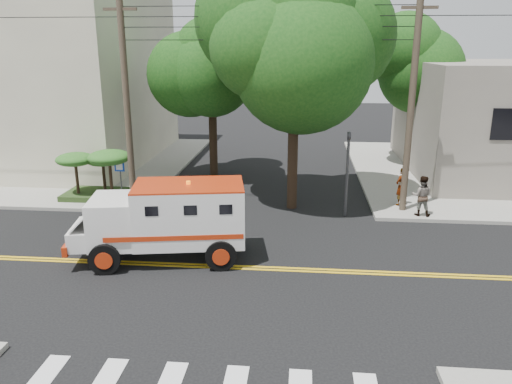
# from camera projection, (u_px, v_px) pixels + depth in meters

# --- Properties ---
(ground) EXTENTS (100.00, 100.00, 0.00)m
(ground) POSITION_uv_depth(u_px,v_px,m) (241.00, 268.00, 16.31)
(ground) COLOR black
(ground) RESTS_ON ground
(sidewalk_ne) EXTENTS (17.00, 17.00, 0.15)m
(sidewalk_ne) POSITION_uv_depth(u_px,v_px,m) (509.00, 174.00, 27.97)
(sidewalk_ne) COLOR gray
(sidewalk_ne) RESTS_ON ground
(sidewalk_nw) EXTENTS (17.00, 17.00, 0.15)m
(sidewalk_nw) POSITION_uv_depth(u_px,v_px,m) (48.00, 163.00, 30.40)
(sidewalk_nw) COLOR gray
(sidewalk_nw) RESTS_ON ground
(building_left) EXTENTS (16.00, 14.00, 10.00)m
(building_left) POSITION_uv_depth(u_px,v_px,m) (20.00, 77.00, 30.58)
(building_left) COLOR #B4AB93
(building_left) RESTS_ON sidewalk_nw
(utility_pole_left) EXTENTS (0.28, 0.28, 9.00)m
(utility_pole_left) POSITION_uv_depth(u_px,v_px,m) (127.00, 106.00, 21.28)
(utility_pole_left) COLOR #382D23
(utility_pole_left) RESTS_ON ground
(utility_pole_right) EXTENTS (0.28, 0.28, 9.00)m
(utility_pole_right) POSITION_uv_depth(u_px,v_px,m) (411.00, 109.00, 20.39)
(utility_pole_right) COLOR #382D23
(utility_pole_right) RESTS_ON ground
(tree_main) EXTENTS (6.08, 5.70, 9.85)m
(tree_main) POSITION_uv_depth(u_px,v_px,m) (306.00, 40.00, 20.03)
(tree_main) COLOR black
(tree_main) RESTS_ON ground
(tree_left) EXTENTS (4.48, 4.20, 7.70)m
(tree_left) POSITION_uv_depth(u_px,v_px,m) (217.00, 70.00, 26.19)
(tree_left) COLOR black
(tree_left) RESTS_ON ground
(tree_right) EXTENTS (4.80, 4.50, 8.20)m
(tree_right) POSITION_uv_depth(u_px,v_px,m) (425.00, 62.00, 28.86)
(tree_right) COLOR black
(tree_right) RESTS_ON ground
(traffic_signal) EXTENTS (0.15, 0.18, 3.60)m
(traffic_signal) POSITION_uv_depth(u_px,v_px,m) (348.00, 165.00, 20.69)
(traffic_signal) COLOR #3F3F42
(traffic_signal) RESTS_ON ground
(accessibility_sign) EXTENTS (0.45, 0.10, 2.02)m
(accessibility_sign) POSITION_uv_depth(u_px,v_px,m) (120.00, 176.00, 22.38)
(accessibility_sign) COLOR #3F3F42
(accessibility_sign) RESTS_ON ground
(palm_planter) EXTENTS (3.52, 2.63, 2.36)m
(palm_planter) POSITION_uv_depth(u_px,v_px,m) (97.00, 167.00, 22.84)
(palm_planter) COLOR #1E3314
(palm_planter) RESTS_ON sidewalk_nw
(armored_truck) EXTENTS (6.03, 3.11, 2.62)m
(armored_truck) POSITION_uv_depth(u_px,v_px,m) (167.00, 217.00, 16.58)
(armored_truck) COLOR silver
(armored_truck) RESTS_ON ground
(pedestrian_a) EXTENTS (0.73, 0.72, 1.70)m
(pedestrian_a) POSITION_uv_depth(u_px,v_px,m) (401.00, 187.00, 22.01)
(pedestrian_a) COLOR gray
(pedestrian_a) RESTS_ON sidewalk_ne
(pedestrian_b) EXTENTS (0.93, 0.79, 1.69)m
(pedestrian_b) POSITION_uv_depth(u_px,v_px,m) (422.00, 196.00, 20.66)
(pedestrian_b) COLOR gray
(pedestrian_b) RESTS_ON sidewalk_ne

